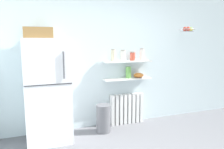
{
  "coord_description": "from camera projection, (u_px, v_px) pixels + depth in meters",
  "views": [
    {
      "loc": [
        -1.39,
        -1.87,
        1.62
      ],
      "look_at": [
        -0.11,
        1.6,
        1.05
      ],
      "focal_mm": 35.07,
      "sensor_mm": 36.0,
      "label": 1
    }
  ],
  "objects": [
    {
      "name": "wall_shelf_lower",
      "position": [
        128.0,
        79.0,
        4.18
      ],
      "size": [
        0.93,
        0.22,
        0.02
      ],
      "primitive_type": "cube",
      "color": "white"
    },
    {
      "name": "storage_jar_2",
      "position": [
        133.0,
        56.0,
        4.15
      ],
      "size": [
        0.1,
        0.1,
        0.17
      ],
      "color": "#C64C38",
      "rests_on": "wall_shelf_upper"
    },
    {
      "name": "refrigerator",
      "position": [
        47.0,
        89.0,
        3.49
      ],
      "size": [
        0.69,
        0.65,
        1.82
      ],
      "color": "silver",
      "rests_on": "ground_plane"
    },
    {
      "name": "wall_shelf_upper",
      "position": [
        128.0,
        61.0,
        4.13
      ],
      "size": [
        0.93,
        0.22,
        0.02
      ],
      "primitive_type": "cube",
      "color": "white"
    },
    {
      "name": "trash_bin",
      "position": [
        103.0,
        118.0,
        3.9
      ],
      "size": [
        0.25,
        0.25,
        0.5
      ],
      "primitive_type": "cylinder",
      "color": "slate",
      "rests_on": "ground_plane"
    },
    {
      "name": "back_wall",
      "position": [
        109.0,
        58.0,
        4.16
      ],
      "size": [
        7.04,
        0.1,
        2.6
      ],
      "primitive_type": "cube",
      "color": "silver",
      "rests_on": "ground_plane"
    },
    {
      "name": "shelf_bowl",
      "position": [
        139.0,
        75.0,
        4.25
      ],
      "size": [
        0.2,
        0.2,
        0.09
      ],
      "primitive_type": "ellipsoid",
      "color": "orange",
      "rests_on": "wall_shelf_lower"
    },
    {
      "name": "radiator",
      "position": [
        127.0,
        109.0,
        4.3
      ],
      "size": [
        0.67,
        0.12,
        0.59
      ],
      "color": "white",
      "rests_on": "ground_plane"
    },
    {
      "name": "storage_jar_0",
      "position": [
        113.0,
        55.0,
        4.01
      ],
      "size": [
        0.08,
        0.08,
        0.23
      ],
      "color": "beige",
      "rests_on": "wall_shelf_upper"
    },
    {
      "name": "storage_jar_1",
      "position": [
        123.0,
        55.0,
        4.08
      ],
      "size": [
        0.1,
        0.1,
        0.21
      ],
      "color": "silver",
      "rests_on": "wall_shelf_upper"
    },
    {
      "name": "hanging_fruit_basket",
      "position": [
        188.0,
        30.0,
        4.16
      ],
      "size": [
        0.31,
        0.31,
        0.09
      ],
      "color": "#B2B2B7"
    },
    {
      "name": "storage_jar_3",
      "position": [
        142.0,
        54.0,
        4.21
      ],
      "size": [
        0.09,
        0.09,
        0.23
      ],
      "color": "silver",
      "rests_on": "wall_shelf_upper"
    },
    {
      "name": "vase",
      "position": [
        128.0,
        72.0,
        4.17
      ],
      "size": [
        0.1,
        0.1,
        0.22
      ],
      "primitive_type": "cylinder",
      "color": "#66A84C",
      "rests_on": "wall_shelf_lower"
    }
  ]
}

